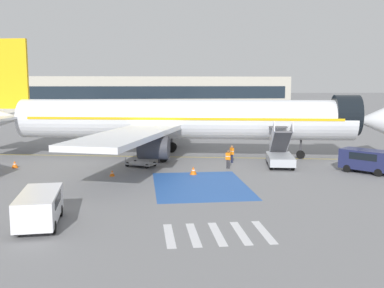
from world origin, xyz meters
TOP-DOWN VIEW (x-y plane):
  - ground_plane at (0.00, 0.00)m, footprint 600.00×600.00m
  - apron_leadline_yellow at (-1.60, -0.93)m, footprint 76.07×15.61m
  - apron_stand_patch_blue at (-1.60, -13.83)m, footprint 6.77×9.78m
  - apron_walkway_bar_0 at (-4.60, -24.63)m, footprint 0.44×3.60m
  - apron_walkway_bar_1 at (-3.40, -24.63)m, footprint 0.44×3.60m
  - apron_walkway_bar_2 at (-2.20, -24.63)m, footprint 0.44×3.60m
  - apron_walkway_bar_3 at (-1.00, -24.63)m, footprint 0.44×3.60m
  - apron_walkway_bar_4 at (0.20, -24.63)m, footprint 0.44×3.60m
  - airliner at (-2.28, -0.80)m, footprint 43.76×35.32m
  - boarding_stairs_forward at (6.55, -7.21)m, footprint 3.11×5.51m
  - fuel_tanker at (-11.23, 21.62)m, footprint 2.72×9.95m
  - service_van_0 at (12.94, -10.80)m, footprint 4.21×4.49m
  - service_van_2 at (-11.32, -22.20)m, footprint 2.22×4.90m
  - baggage_cart at (-5.96, -5.70)m, footprint 3.00×2.68m
  - ground_crew_0 at (-4.25, -4.06)m, footprint 0.39×0.49m
  - ground_crew_1 at (2.60, -4.81)m, footprint 0.36×0.48m
  - ground_crew_2 at (1.70, -7.60)m, footprint 0.49×0.40m
  - traffic_cone_0 at (-1.66, -9.80)m, footprint 0.59×0.59m
  - traffic_cone_1 at (-8.29, -9.77)m, footprint 0.45×0.45m
  - traffic_cone_2 at (-17.14, -5.07)m, footprint 0.57×0.57m
  - terminal_building at (-6.56, 78.67)m, footprint 82.73×12.10m

SIDE VIEW (x-z plane):
  - ground_plane at x=0.00m, z-range 0.00..0.00m
  - apron_leadline_yellow at x=-1.60m, z-range 0.00..0.01m
  - apron_stand_patch_blue at x=-1.60m, z-range 0.00..0.01m
  - apron_walkway_bar_0 at x=-4.60m, z-range 0.00..0.01m
  - apron_walkway_bar_1 at x=-3.40m, z-range 0.00..0.01m
  - apron_walkway_bar_2 at x=-2.20m, z-range 0.00..0.01m
  - apron_walkway_bar_3 at x=-1.00m, z-range 0.00..0.01m
  - apron_walkway_bar_4 at x=0.20m, z-range 0.00..0.01m
  - traffic_cone_1 at x=-8.29m, z-range 0.00..0.50m
  - baggage_cart at x=-5.96m, z-range -0.18..0.69m
  - traffic_cone_2 at x=-17.14m, z-range 0.00..0.64m
  - traffic_cone_0 at x=-1.66m, z-range 0.00..0.66m
  - ground_crew_2 at x=1.70m, z-range 0.12..1.75m
  - ground_crew_1 at x=2.60m, z-range 0.12..1.79m
  - ground_crew_0 at x=-4.25m, z-range 0.13..1.82m
  - boarding_stairs_forward at x=6.55m, z-range -1.11..3.15m
  - service_van_2 at x=-11.32m, z-range 0.20..1.96m
  - service_van_0 at x=12.94m, z-range 0.20..2.14m
  - fuel_tanker at x=-11.23m, z-range 0.03..3.69m
  - airliner at x=-2.28m, z-range -2.13..9.87m
  - terminal_building at x=-6.56m, z-range 0.00..9.30m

